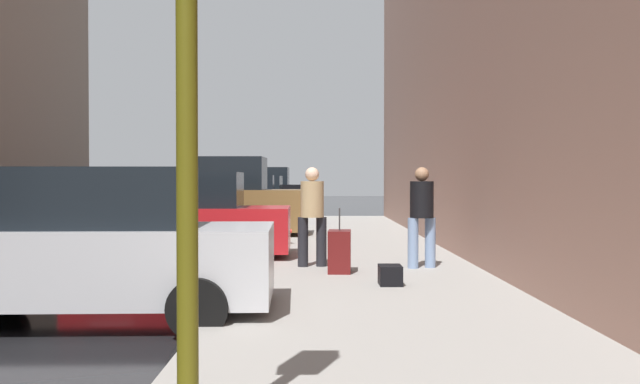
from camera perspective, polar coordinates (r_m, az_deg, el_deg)
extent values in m
cube|color=gray|center=(9.18, 4.63, -8.89)|extent=(4.00, 40.00, 0.15)
cube|color=#B7BABF|center=(8.68, -17.95, -5.41)|extent=(4.25, 1.96, 0.84)
cube|color=black|center=(8.58, -16.69, -0.46)|extent=(1.93, 1.62, 0.70)
cylinder|color=black|center=(10.04, -24.03, -6.71)|extent=(0.65, 0.24, 0.64)
cylinder|color=black|center=(9.36, -8.23, -7.18)|extent=(0.65, 0.24, 0.64)
cylinder|color=black|center=(7.56, -9.78, -9.17)|extent=(0.65, 0.24, 0.64)
cube|color=#B2191E|center=(14.15, -11.01, -2.89)|extent=(4.22, 1.89, 0.84)
cube|color=black|center=(14.09, -10.22, 0.14)|extent=(1.91, 1.59, 0.70)
cylinder|color=black|center=(15.36, -15.44, -3.99)|extent=(0.64, 0.23, 0.64)
cylinder|color=black|center=(13.60, -17.37, -4.65)|extent=(0.64, 0.23, 0.64)
cylinder|color=black|center=(14.93, -5.21, -4.10)|extent=(0.64, 0.23, 0.64)
cylinder|color=black|center=(13.10, -5.79, -4.82)|extent=(0.64, 0.23, 0.64)
cube|color=brown|center=(19.46, -8.07, -1.43)|extent=(4.65, 1.96, 1.10)
cube|color=black|center=(19.41, -7.50, 1.46)|extent=(2.11, 1.62, 0.90)
cylinder|color=black|center=(20.68, -11.76, -2.68)|extent=(0.65, 0.24, 0.64)
cylinder|color=black|center=(18.89, -13.00, -3.04)|extent=(0.65, 0.24, 0.64)
cylinder|color=black|center=(20.22, -3.46, -2.75)|extent=(0.65, 0.24, 0.64)
cylinder|color=black|center=(18.40, -3.92, -3.13)|extent=(0.65, 0.24, 0.64)
cube|color=navy|center=(24.90, -6.38, -1.18)|extent=(4.24, 1.94, 0.84)
cube|color=black|center=(24.87, -5.92, 0.54)|extent=(1.93, 1.61, 0.70)
cylinder|color=black|center=(25.97, -9.22, -1.92)|extent=(0.65, 0.24, 0.64)
cylinder|color=black|center=(24.15, -9.79, -2.14)|extent=(0.65, 0.24, 0.64)
cylinder|color=black|center=(25.76, -3.19, -1.93)|extent=(0.65, 0.24, 0.64)
cylinder|color=black|center=(23.92, -3.29, -2.16)|extent=(0.65, 0.24, 0.64)
cube|color=#193828|center=(30.45, -5.28, -0.78)|extent=(4.26, 1.99, 0.84)
cube|color=black|center=(30.41, -4.91, 0.64)|extent=(1.95, 1.63, 0.70)
cylinder|color=black|center=(31.57, -7.53, -1.39)|extent=(0.65, 0.24, 0.64)
cylinder|color=black|center=(29.76, -8.10, -1.54)|extent=(0.65, 0.24, 0.64)
cylinder|color=black|center=(31.25, -2.59, -1.40)|extent=(0.65, 0.24, 0.64)
cylinder|color=black|center=(29.41, -2.85, -1.56)|extent=(0.65, 0.24, 0.64)
cube|color=black|center=(36.26, -4.49, -0.28)|extent=(4.64, 1.95, 1.10)
cube|color=black|center=(36.23, -4.18, 1.27)|extent=(2.11, 1.61, 0.90)
cylinder|color=black|center=(37.36, -6.63, -1.01)|extent=(0.65, 0.24, 0.64)
cylinder|color=black|center=(35.54, -7.03, -1.11)|extent=(0.65, 0.24, 0.64)
cylinder|color=black|center=(37.08, -2.05, -1.02)|extent=(0.65, 0.24, 0.64)
cylinder|color=black|center=(35.24, -2.21, -1.13)|extent=(0.65, 0.24, 0.64)
cylinder|color=red|center=(16.47, -3.01, -3.25)|extent=(0.22, 0.22, 0.55)
sphere|color=red|center=(16.45, -3.01, -2.10)|extent=(0.20, 0.20, 0.20)
cylinder|color=red|center=(16.48, -3.57, -3.15)|extent=(0.10, 0.09, 0.09)
cylinder|color=red|center=(16.46, -2.46, -3.15)|extent=(0.10, 0.09, 0.09)
cylinder|color=#514C0F|center=(4.02, -10.60, 5.18)|extent=(0.12, 0.12, 3.60)
cylinder|color=black|center=(12.28, -1.37, -4.02)|extent=(0.20, 0.20, 0.85)
cylinder|color=black|center=(12.31, 0.11, -4.00)|extent=(0.20, 0.20, 0.85)
cylinder|color=tan|center=(12.25, -0.63, -0.58)|extent=(0.45, 0.45, 0.62)
sphere|color=beige|center=(12.25, -0.63, 1.43)|extent=(0.24, 0.24, 0.24)
cylinder|color=#728CB2|center=(12.15, 7.46, -4.08)|extent=(0.22, 0.22, 0.85)
cylinder|color=#728CB2|center=(12.29, 8.81, -4.02)|extent=(0.22, 0.22, 0.85)
cylinder|color=black|center=(12.18, 8.15, -0.60)|extent=(0.50, 0.50, 0.62)
sphere|color=#997051|center=(12.17, 8.15, 1.42)|extent=(0.24, 0.24, 0.24)
cube|color=#591414|center=(11.51, 1.57, -4.78)|extent=(0.39, 0.58, 0.68)
cylinder|color=#333333|center=(11.47, 1.57, -2.19)|extent=(0.02, 0.02, 0.36)
cube|color=black|center=(10.25, 5.64, -6.63)|extent=(0.32, 0.44, 0.28)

